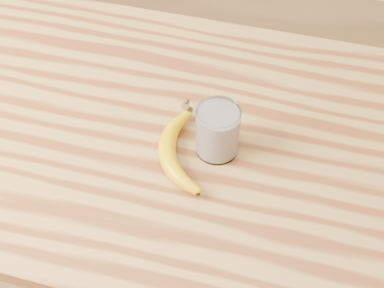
# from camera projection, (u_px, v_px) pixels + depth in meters

# --- Properties ---
(table) EXTENTS (1.20, 0.80, 0.90)m
(table) POSITION_uv_depth(u_px,v_px,m) (146.00, 161.00, 1.26)
(table) COLOR #A57639
(table) RESTS_ON ground
(smoothie_glass) EXTENTS (0.09, 0.09, 0.11)m
(smoothie_glass) POSITION_uv_depth(u_px,v_px,m) (218.00, 131.00, 1.08)
(smoothie_glass) COLOR white
(smoothie_glass) RESTS_ON table
(banana) EXTENTS (0.21, 0.32, 0.04)m
(banana) POSITION_uv_depth(u_px,v_px,m) (167.00, 152.00, 1.09)
(banana) COLOR #D29900
(banana) RESTS_ON table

